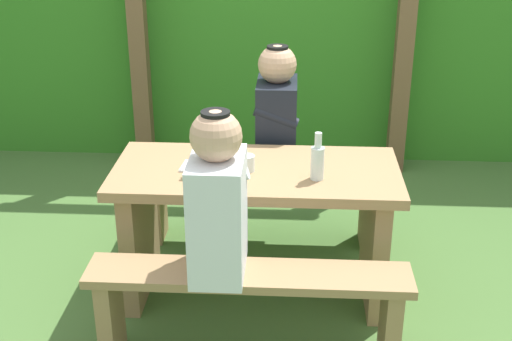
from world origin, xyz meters
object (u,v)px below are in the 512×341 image
cell_phone (189,166)px  bottle_left (317,161)px  bench_far (262,190)px  bench_near (249,298)px  person_white_shirt (218,201)px  picnic_table (256,209)px  person_black_coat (277,114)px  bottle_right (200,156)px  drinking_glass (247,163)px

cell_phone → bottle_left: bearing=-4.6°
bench_far → bottle_left: (0.29, -0.66, 0.47)m
bench_near → person_white_shirt: (-0.12, 0.00, 0.47)m
bench_near → picnic_table: bearing=90.0°
picnic_table → person_white_shirt: size_ratio=1.95×
person_black_coat → cell_phone: size_ratio=5.14×
bottle_right → cell_phone: bearing=131.5°
picnic_table → bench_near: (0.00, -0.55, -0.15)m
picnic_table → drinking_glass: 0.27m
person_black_coat → drinking_glass: bearing=-102.2°
person_white_shirt → bottle_left: (0.42, 0.45, 0.00)m
cell_phone → person_white_shirt: bearing=-64.5°
picnic_table → bottle_right: 0.41m
bottle_left → bench_near: bearing=-123.2°
bench_far → bench_near: bearing=-90.0°
picnic_table → cell_phone: 0.40m
drinking_glass → cell_phone: size_ratio=0.56×
picnic_table → person_black_coat: bearing=81.4°
bottle_left → bench_far: bearing=114.0°
bench_far → person_black_coat: bearing=-2.3°
person_black_coat → drinking_glass: size_ratio=9.16×
drinking_glass → cell_phone: bearing=173.2°
bottle_left → bottle_right: bearing=176.6°
person_white_shirt → cell_phone: (-0.20, 0.56, -0.09)m
person_white_shirt → cell_phone: bearing=110.1°
picnic_table → bench_far: size_ratio=1.00×
picnic_table → drinking_glass: drinking_glass is taller
bench_near → bottle_right: bottle_right is taller
bench_far → picnic_table: bearing=-90.0°
person_white_shirt → bottle_right: person_white_shirt is taller
bottle_left → bottle_right: size_ratio=1.05×
bottle_left → bottle_right: (-0.55, 0.03, -0.00)m
bench_far → person_black_coat: person_black_coat is taller
person_black_coat → cell_phone: bearing=-127.0°
bench_far → bottle_right: (-0.26, -0.63, 0.46)m
bench_near → bottle_left: bearing=56.8°
bottle_left → cell_phone: 0.64m
bench_near → person_black_coat: bearing=85.7°
bench_far → drinking_glass: drinking_glass is taller
person_white_shirt → cell_phone: size_ratio=5.14×
bench_far → cell_phone: (-0.33, -0.55, 0.38)m
person_white_shirt → bench_far: bearing=83.5°
drinking_glass → bottle_right: 0.23m
bench_near → cell_phone: cell_phone is taller
picnic_table → bottle_right: (-0.26, -0.07, 0.31)m
picnic_table → person_white_shirt: (-0.12, -0.55, 0.32)m
person_white_shirt → person_black_coat: (0.21, 1.10, 0.00)m
bench_near → cell_phone: bearing=120.4°
picnic_table → bottle_left: bottle_left is taller
bench_near → person_white_shirt: size_ratio=1.95×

